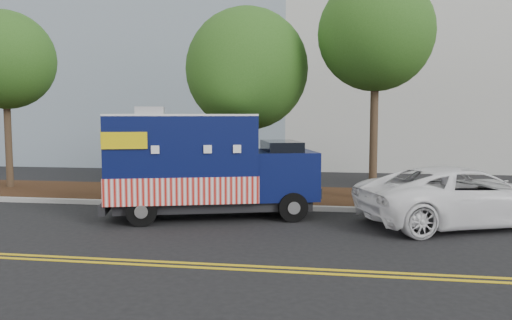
# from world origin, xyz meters

# --- Properties ---
(ground) EXTENTS (120.00, 120.00, 0.00)m
(ground) POSITION_xyz_m (0.00, 0.00, 0.00)
(ground) COLOR black
(ground) RESTS_ON ground
(curb) EXTENTS (120.00, 0.18, 0.15)m
(curb) POSITION_xyz_m (0.00, 1.40, 0.07)
(curb) COLOR #9E9E99
(curb) RESTS_ON ground
(mulch_strip) EXTENTS (120.00, 4.00, 0.15)m
(mulch_strip) POSITION_xyz_m (0.00, 3.50, 0.07)
(mulch_strip) COLOR black
(mulch_strip) RESTS_ON ground
(centerline_near) EXTENTS (120.00, 0.10, 0.01)m
(centerline_near) POSITION_xyz_m (0.00, -4.45, 0.01)
(centerline_near) COLOR gold
(centerline_near) RESTS_ON ground
(centerline_far) EXTENTS (120.00, 0.10, 0.01)m
(centerline_far) POSITION_xyz_m (0.00, -4.70, 0.01)
(centerline_far) COLOR gold
(centerline_far) RESTS_ON ground
(tree_a) EXTENTS (3.71, 3.71, 6.85)m
(tree_a) POSITION_xyz_m (-7.81, 3.63, 4.98)
(tree_a) COLOR #38281C
(tree_a) RESTS_ON ground
(tree_b) EXTENTS (4.22, 4.22, 6.61)m
(tree_b) POSITION_xyz_m (1.52, 3.43, 4.49)
(tree_b) COLOR #38281C
(tree_b) RESTS_ON ground
(tree_c) EXTENTS (3.70, 3.70, 7.37)m
(tree_c) POSITION_xyz_m (5.80, 2.88, 5.50)
(tree_c) COLOR #38281C
(tree_c) RESTS_ON ground
(sign_post) EXTENTS (0.06, 0.06, 2.40)m
(sign_post) POSITION_xyz_m (-1.77, 1.55, 1.20)
(sign_post) COLOR #473828
(sign_post) RESTS_ON ground
(food_truck) EXTENTS (6.31, 3.78, 3.14)m
(food_truck) POSITION_xyz_m (0.81, -0.04, 1.42)
(food_truck) COLOR black
(food_truck) RESTS_ON ground
(white_car) EXTENTS (6.17, 4.47, 1.56)m
(white_car) POSITION_xyz_m (7.96, 0.02, 0.78)
(white_car) COLOR white
(white_car) RESTS_ON ground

